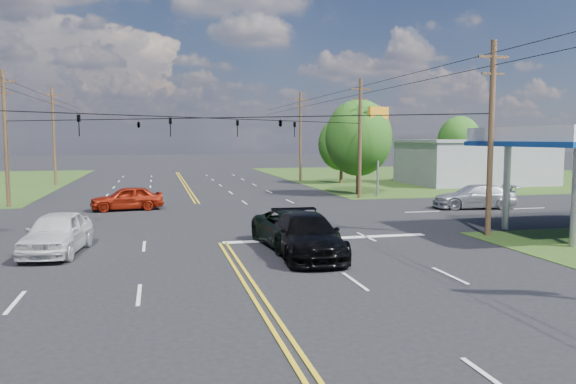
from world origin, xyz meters
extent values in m
plane|color=black|center=(0.00, 12.00, 0.00)|extent=(280.00, 280.00, 0.00)
cube|color=#2A4014|center=(35.00, 44.00, 0.00)|extent=(46.00, 48.00, 0.03)
cube|color=silver|center=(5.00, 4.00, 0.00)|extent=(10.00, 0.50, 0.02)
cube|color=gray|center=(30.00, 32.00, 2.20)|extent=(14.00, 10.00, 4.40)
cylinder|color=#A5A5AA|center=(15.00, -0.50, 2.33)|extent=(0.36, 0.36, 4.65)
cylinder|color=#A5A5AA|center=(15.00, 4.50, 2.33)|extent=(0.36, 0.36, 4.65)
cylinder|color=#412D1B|center=(13.00, 3.00, 4.75)|extent=(0.28, 0.28, 9.50)
cube|color=#412D1B|center=(13.00, 3.00, 8.70)|extent=(1.60, 0.12, 0.12)
cube|color=#412D1B|center=(13.00, 3.00, 7.90)|extent=(1.20, 0.10, 0.10)
cylinder|color=#412D1B|center=(-13.00, 21.00, 4.75)|extent=(0.28, 0.28, 9.50)
cube|color=#412D1B|center=(-13.00, 21.00, 8.70)|extent=(1.60, 0.12, 0.12)
cube|color=#412D1B|center=(-13.00, 21.00, 7.90)|extent=(1.20, 0.10, 0.10)
cylinder|color=#412D1B|center=(13.00, 21.00, 4.75)|extent=(0.28, 0.28, 9.50)
cube|color=#412D1B|center=(13.00, 21.00, 8.70)|extent=(1.60, 0.12, 0.12)
cube|color=#412D1B|center=(13.00, 21.00, 7.90)|extent=(1.20, 0.10, 0.10)
cylinder|color=#412D1B|center=(-13.00, 40.00, 5.00)|extent=(0.28, 0.28, 10.00)
cube|color=#412D1B|center=(-13.00, 40.00, 9.20)|extent=(1.60, 0.12, 0.12)
cube|color=#412D1B|center=(-13.00, 40.00, 8.40)|extent=(1.20, 0.10, 0.10)
cylinder|color=#412D1B|center=(13.00, 40.00, 5.00)|extent=(0.28, 0.28, 10.00)
cube|color=#412D1B|center=(13.00, 40.00, 9.20)|extent=(1.60, 0.12, 0.12)
cube|color=#412D1B|center=(13.00, 40.00, 8.40)|extent=(1.20, 0.10, 0.10)
imported|color=black|center=(-6.50, 7.50, 5.42)|extent=(0.17, 0.21, 1.05)
imported|color=black|center=(-2.08, 10.56, 5.42)|extent=(0.17, 0.21, 1.05)
imported|color=black|center=(2.08, 13.44, 5.42)|extent=(0.17, 0.21, 1.05)
imported|color=black|center=(6.50, 16.50, 5.42)|extent=(0.17, 0.21, 1.05)
imported|color=black|center=(-3.90, 14.70, 5.70)|extent=(1.24, 0.26, 0.50)
imported|color=black|center=(3.90, 9.30, 5.70)|extent=(1.24, 0.26, 0.50)
cylinder|color=black|center=(13.00, 10.00, 8.90)|extent=(0.04, 100.00, 0.04)
cylinder|color=black|center=(13.00, 10.00, 8.30)|extent=(0.04, 100.00, 0.04)
cylinder|color=#412D1B|center=(14.00, 24.00, 1.65)|extent=(0.36, 0.36, 3.30)
ellipsoid|color=#185316|center=(14.00, 24.00, 4.88)|extent=(5.70, 5.70, 6.60)
cylinder|color=#412D1B|center=(16.50, 36.00, 1.43)|extent=(0.36, 0.36, 2.86)
ellipsoid|color=#185316|center=(16.50, 36.00, 4.23)|extent=(4.94, 4.94, 5.72)
cylinder|color=#412D1B|center=(34.00, 42.00, 1.54)|extent=(0.36, 0.36, 3.08)
ellipsoid|color=#185316|center=(34.00, 42.00, 4.55)|extent=(5.32, 5.32, 6.16)
imported|color=black|center=(3.00, 2.38, 0.80)|extent=(3.18, 5.98, 1.60)
imported|color=black|center=(3.00, 0.33, 0.86)|extent=(2.69, 6.05, 1.72)
imported|color=silver|center=(-6.98, 3.23, 0.88)|extent=(2.67, 5.36, 1.76)
imported|color=maroon|center=(-4.86, 17.50, 0.81)|extent=(4.95, 2.50, 1.62)
imported|color=#BBBCC1|center=(18.37, 13.00, 0.82)|extent=(5.89, 3.01, 1.64)
cylinder|color=#A5A5AA|center=(14.96, 22.00, 3.74)|extent=(0.20, 0.20, 7.48)
cube|color=orange|center=(14.96, 22.00, 6.88)|extent=(2.00, 1.00, 1.03)
camera|label=1|loc=(-2.90, -21.41, 4.78)|focal=35.00mm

